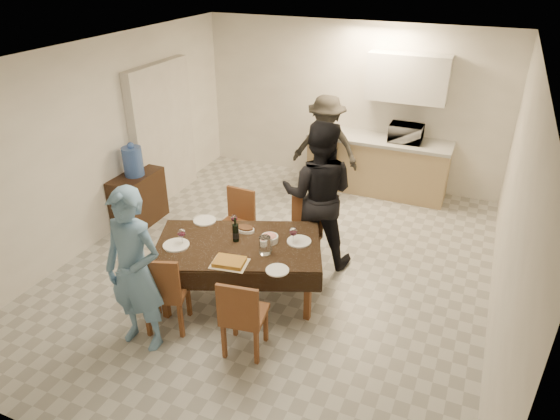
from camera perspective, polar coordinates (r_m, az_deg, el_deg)
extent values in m
cube|color=#B9B9B4|center=(6.34, -0.35, -6.47)|extent=(5.00, 6.00, 0.02)
cube|color=white|center=(5.32, -0.44, 17.32)|extent=(5.00, 6.00, 0.02)
cube|color=white|center=(8.38, 8.02, 11.87)|extent=(5.00, 0.02, 2.60)
cube|color=white|center=(3.58, -20.61, -13.81)|extent=(5.00, 0.02, 2.60)
cube|color=white|center=(7.02, -19.61, 7.34)|extent=(0.02, 6.00, 2.60)
cube|color=white|center=(5.32, 25.13, -0.28)|extent=(0.02, 6.00, 2.60)
cube|color=silver|center=(7.92, -13.21, 8.54)|extent=(0.15, 1.40, 2.10)
cube|color=tan|center=(8.24, 11.02, 4.92)|extent=(2.20, 0.60, 0.86)
cube|color=#A1A19D|center=(8.08, 11.31, 7.89)|extent=(2.24, 0.64, 0.05)
cube|color=silver|center=(7.90, 14.39, 14.43)|extent=(1.20, 0.34, 0.70)
cube|color=black|center=(5.50, -4.81, -4.04)|extent=(2.04, 1.63, 0.04)
cube|color=brown|center=(5.69, -4.67, -7.02)|extent=(0.07, 0.07, 0.66)
cube|color=brown|center=(5.31, -12.88, -8.94)|extent=(0.54, 0.54, 0.05)
cube|color=brown|center=(5.05, -14.42, -7.80)|extent=(0.41, 0.18, 0.45)
cube|color=brown|center=(4.93, -4.07, -11.82)|extent=(0.46, 0.46, 0.05)
cube|color=brown|center=(4.65, -5.20, -10.85)|extent=(0.40, 0.10, 0.43)
cube|color=brown|center=(6.38, -5.20, -1.83)|extent=(0.42, 0.42, 0.05)
cube|color=brown|center=(6.12, -6.08, -0.66)|extent=(0.40, 0.06, 0.43)
cube|color=brown|center=(6.04, 2.37, -3.38)|extent=(0.44, 0.44, 0.05)
cube|color=brown|center=(5.77, 1.75, -2.18)|extent=(0.41, 0.07, 0.44)
cube|color=black|center=(7.42, -15.87, 1.20)|extent=(0.41, 0.82, 0.75)
cylinder|color=#456CC5|center=(7.19, -16.46, 5.34)|extent=(0.27, 0.27, 0.41)
cylinder|color=white|center=(5.26, -1.73, -4.04)|extent=(0.13, 0.13, 0.19)
cube|color=#B28534|center=(5.15, -5.80, -5.92)|extent=(0.41, 0.33, 0.05)
cylinder|color=white|center=(5.49, -1.18, -3.30)|extent=(0.19, 0.19, 0.07)
cylinder|color=white|center=(5.71, -3.97, -2.26)|extent=(0.20, 0.20, 0.03)
cylinder|color=white|center=(5.55, -11.78, -3.94)|extent=(0.29, 0.29, 0.02)
cylinder|color=white|center=(5.03, -0.31, -6.89)|extent=(0.24, 0.24, 0.01)
cylinder|color=white|center=(5.97, -8.60, -1.19)|extent=(0.27, 0.27, 0.02)
cylinder|color=white|center=(5.50, 2.19, -3.60)|extent=(0.27, 0.27, 0.02)
imported|color=silver|center=(7.96, 14.21, 8.52)|extent=(0.49, 0.33, 0.27)
imported|color=#628EB9|center=(4.95, -16.30, -6.73)|extent=(0.62, 0.41, 1.71)
imported|color=black|center=(6.03, 4.38, 1.76)|extent=(1.03, 0.87, 1.86)
imported|color=black|center=(7.87, 5.24, 7.21)|extent=(1.05, 0.60, 1.62)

